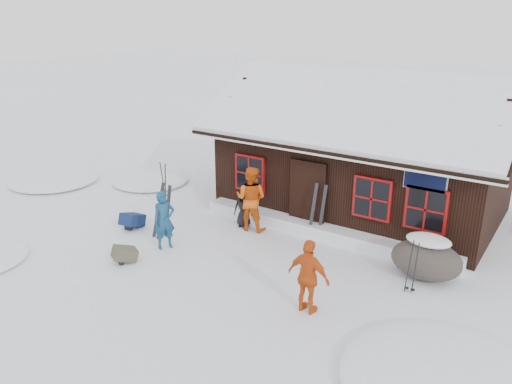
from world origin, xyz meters
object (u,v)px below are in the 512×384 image
ski_pair_left (163,211)px  backpack_blue (133,222)px  skier_teal (164,220)px  ski_poles (412,268)px  boulder (426,259)px  skier_orange_right (309,277)px  skier_crouched (243,208)px  skier_orange_left (251,199)px  backpack_olive (125,256)px

ski_pair_left → backpack_blue: 1.36m
skier_teal → ski_poles: size_ratio=1.21×
skier_teal → boulder: bearing=-41.6°
skier_orange_right → skier_crouched: 4.76m
skier_orange_left → ski_pair_left: (-1.69, -1.82, -0.16)m
skier_crouched → backpack_blue: size_ratio=1.75×
skier_teal → ski_pair_left: ski_pair_left is taller
skier_crouched → backpack_olive: 3.74m
skier_orange_left → backpack_olive: 3.85m
skier_orange_left → ski_poles: bearing=158.9°
ski_pair_left → backpack_olive: (0.24, -1.65, -0.63)m
ski_pair_left → boulder: bearing=-1.8°
skier_crouched → ski_pair_left: bearing=-152.1°
skier_teal → ski_pair_left: size_ratio=0.96×
skier_orange_right → skier_crouched: (-3.74, 2.93, -0.25)m
skier_teal → skier_orange_left: (1.19, 2.29, 0.16)m
boulder → backpack_olive: size_ratio=2.93×
skier_teal → backpack_blue: 1.87m
skier_orange_right → skier_crouched: size_ratio=1.45×
backpack_blue → backpack_olive: backpack_blue is taller
skier_orange_left → boulder: skier_orange_left is taller
skier_crouched → skier_orange_right: bearing=-64.1°
skier_orange_right → skier_crouched: bearing=-35.1°
skier_orange_left → skier_crouched: size_ratio=1.68×
ski_pair_left → ski_poles: (6.63, 0.94, -0.17)m
boulder → backpack_olive: bearing=-151.9°
skier_crouched → boulder: size_ratio=0.68×
skier_orange_left → skier_teal: bearing=51.7°
skier_orange_right → backpack_blue: 6.44m
ski_pair_left → backpack_blue: size_ratio=2.58×
skier_teal → backpack_blue: bearing=104.7°
ski_pair_left → backpack_olive: size_ratio=2.94×
skier_crouched → ski_poles: size_ratio=0.86×
skier_orange_left → skier_orange_right: size_ratio=1.16×
backpack_blue → skier_orange_left: bearing=25.6°
skier_crouched → backpack_olive: bearing=-133.9°
skier_orange_right → ski_pair_left: (-5.11, 1.04, -0.03)m
skier_orange_left → boulder: bearing=168.9°
ski_pair_left → skier_orange_left: bearing=30.3°
skier_teal → boulder: (6.21, 2.28, -0.30)m
ski_poles → backpack_blue: bearing=-172.8°
skier_orange_right → backpack_olive: (-4.88, -0.61, -0.66)m
skier_orange_right → backpack_olive: bearing=10.0°
boulder → ski_pair_left: 6.95m
boulder → ski_poles: 0.88m
skier_crouched → skier_teal: bearing=-136.4°
ski_poles → skier_teal: bearing=-167.1°
skier_teal → ski_pair_left: bearing=75.0°
skier_teal → skier_orange_left: bearing=0.8°
ski_poles → skier_crouched: bearing=169.8°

